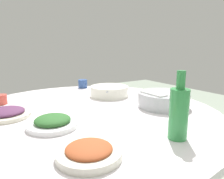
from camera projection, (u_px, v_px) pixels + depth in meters
round_dining_table at (87, 123)px, 1.10m from camera, size 1.38×1.38×0.72m
rice_bowl at (163, 99)px, 1.15m from camera, size 0.28×0.28×0.09m
soup_bowl at (109, 91)px, 1.40m from camera, size 0.26×0.26×0.07m
dish_stirfry at (89, 152)px, 0.63m from camera, size 0.20×0.20×0.04m
dish_greens at (53, 122)px, 0.86m from camera, size 0.21×0.21×0.05m
dish_eggplant at (6, 113)px, 0.99m from camera, size 0.22×0.22×0.04m
green_bottle at (179, 112)px, 0.74m from camera, size 0.07×0.07×0.25m
tea_cup_near at (1, 100)px, 1.20m from camera, size 0.07×0.07×0.06m
tea_cup_far at (83, 84)px, 1.68m from camera, size 0.07×0.07×0.07m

